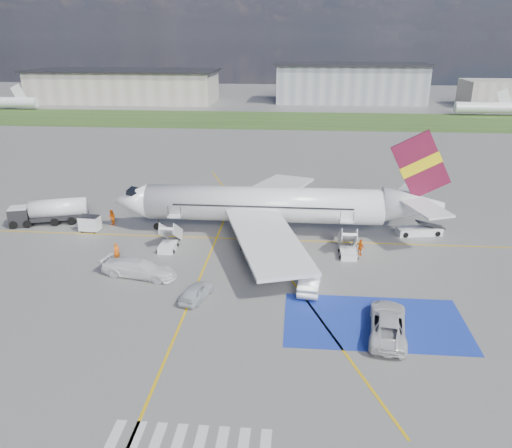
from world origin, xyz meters
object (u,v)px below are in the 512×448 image
Objects in this scene: belt_loader at (419,231)px; fuel_tanker at (50,213)px; gpu_cart at (90,224)px; van_white_a at (388,320)px; van_white_b at (139,266)px; car_silver_a at (196,292)px; airliner at (277,205)px; car_silver_b at (310,281)px.

fuel_tanker is at bearing 169.62° from belt_loader.
van_white_a reaches higher than gpu_cart.
gpu_cart is 0.43× the size of van_white_b.
car_silver_a is at bearing -38.59° from gpu_cart.
belt_loader is (42.82, 0.15, -0.84)m from fuel_tanker.
fuel_tanker is at bearing -20.77° from van_white_a.
gpu_cart is (-21.15, -1.19, -2.56)m from airliner.
airliner reaches higher than belt_loader.
fuel_tanker is 19.46m from van_white_b.
gpu_cart is 27.39m from car_silver_b.
airliner reaches higher than car_silver_b.
belt_loader is 30.88m from van_white_b.
car_silver_a is at bearing 21.94° from car_silver_b.
gpu_cart is 35.41m from van_white_a.
fuel_tanker is 33.46m from car_silver_b.
airliner reaches higher than car_silver_a.
gpu_cart is 13.94m from van_white_b.
car_silver_a is at bearing -153.49° from belt_loader.
car_silver_a is at bearing -111.17° from airliner.
gpu_cart reaches higher than belt_loader.
van_white_a is (-6.72, -20.44, 0.67)m from belt_loader.
gpu_cart is at bearing -28.24° from car_silver_a.
van_white_a is at bearing -98.10° from van_white_b.
belt_loader is 1.00× the size of van_white_b.
belt_loader is (15.95, 1.04, -3.00)m from airliner.
car_silver_b is at bearing -142.00° from belt_loader.
airliner is at bearing -19.34° from fuel_tanker.
fuel_tanker is at bearing 165.05° from gpu_cart.
belt_loader is 18.73m from car_silver_b.
airliner is at bearing -67.77° from car_silver_b.
gpu_cart is (5.72, -2.08, -0.40)m from fuel_tanker.
airliner is 17.08m from van_white_b.
fuel_tanker reaches higher than car_silver_b.
fuel_tanker is 26.57m from car_silver_a.
fuel_tanker reaches higher than van_white_a.
car_silver_b is at bearing -39.92° from van_white_a.
van_white_b reaches higher than van_white_a.
airliner is at bearing 173.15° from belt_loader.
airliner is 6.76× the size of belt_loader.
car_silver_a is at bearing -110.28° from van_white_b.
van_white_b is (-15.69, 1.19, 0.23)m from car_silver_b.
van_white_a is at bearing -178.69° from car_silver_a.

